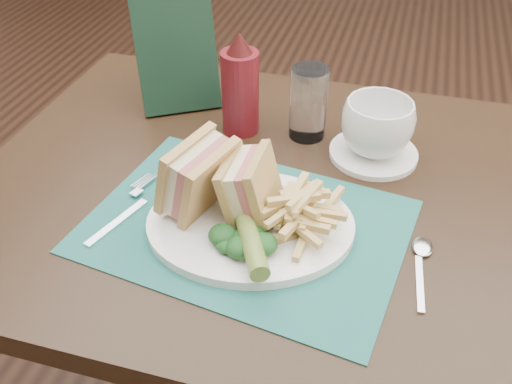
{
  "coord_description": "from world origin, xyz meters",
  "views": [
    {
      "loc": [
        0.2,
        -1.2,
        1.31
      ],
      "look_at": [
        0.03,
        -0.58,
        0.8
      ],
      "focal_mm": 40.0,
      "sensor_mm": 36.0,
      "label": 1
    }
  ],
  "objects_px": {
    "check_presenter": "(176,47)",
    "sandwich_half_b": "(235,183)",
    "coffee_cup": "(377,127)",
    "table_main": "(253,328)",
    "sandwich_half_a": "(185,171)",
    "ketchup_bottle": "(240,83)",
    "plate": "(250,225)",
    "placemat": "(246,226)",
    "saucer": "(373,153)",
    "drinking_glass": "(308,103)"
  },
  "relations": [
    {
      "from": "placemat",
      "to": "sandwich_half_b",
      "type": "distance_m",
      "value": 0.07
    },
    {
      "from": "plate",
      "to": "sandwich_half_b",
      "type": "distance_m",
      "value": 0.07
    },
    {
      "from": "saucer",
      "to": "ketchup_bottle",
      "type": "distance_m",
      "value": 0.26
    },
    {
      "from": "sandwich_half_b",
      "to": "ketchup_bottle",
      "type": "height_order",
      "value": "ketchup_bottle"
    },
    {
      "from": "placemat",
      "to": "plate",
      "type": "bearing_deg",
      "value": -31.37
    },
    {
      "from": "table_main",
      "to": "plate",
      "type": "distance_m",
      "value": 0.4
    },
    {
      "from": "check_presenter",
      "to": "sandwich_half_b",
      "type": "bearing_deg",
      "value": -86.53
    },
    {
      "from": "check_presenter",
      "to": "drinking_glass",
      "type": "bearing_deg",
      "value": -41.4
    },
    {
      "from": "plate",
      "to": "coffee_cup",
      "type": "bearing_deg",
      "value": 45.17
    },
    {
      "from": "placemat",
      "to": "check_presenter",
      "type": "distance_m",
      "value": 0.4
    },
    {
      "from": "placemat",
      "to": "coffee_cup",
      "type": "xyz_separation_m",
      "value": [
        0.16,
        0.23,
        0.06
      ]
    },
    {
      "from": "saucer",
      "to": "coffee_cup",
      "type": "distance_m",
      "value": 0.05
    },
    {
      "from": "placemat",
      "to": "ketchup_bottle",
      "type": "distance_m",
      "value": 0.28
    },
    {
      "from": "table_main",
      "to": "sandwich_half_b",
      "type": "distance_m",
      "value": 0.45
    },
    {
      "from": "plate",
      "to": "saucer",
      "type": "xyz_separation_m",
      "value": [
        0.15,
        0.24,
        -0.0
      ]
    },
    {
      "from": "saucer",
      "to": "drinking_glass",
      "type": "bearing_deg",
      "value": 164.7
    },
    {
      "from": "saucer",
      "to": "coffee_cup",
      "type": "relative_size",
      "value": 1.25
    },
    {
      "from": "sandwich_half_b",
      "to": "placemat",
      "type": "bearing_deg",
      "value": -36.03
    },
    {
      "from": "coffee_cup",
      "to": "drinking_glass",
      "type": "relative_size",
      "value": 0.92
    },
    {
      "from": "saucer",
      "to": "coffee_cup",
      "type": "xyz_separation_m",
      "value": [
        0.0,
        0.0,
        0.05
      ]
    },
    {
      "from": "coffee_cup",
      "to": "table_main",
      "type": "bearing_deg",
      "value": -145.04
    },
    {
      "from": "sandwich_half_b",
      "to": "drinking_glass",
      "type": "height_order",
      "value": "drinking_glass"
    },
    {
      "from": "table_main",
      "to": "check_presenter",
      "type": "distance_m",
      "value": 0.57
    },
    {
      "from": "placemat",
      "to": "ketchup_bottle",
      "type": "height_order",
      "value": "ketchup_bottle"
    },
    {
      "from": "table_main",
      "to": "drinking_glass",
      "type": "relative_size",
      "value": 6.92
    },
    {
      "from": "sandwich_half_b",
      "to": "drinking_glass",
      "type": "bearing_deg",
      "value": 78.11
    },
    {
      "from": "placemat",
      "to": "sandwich_half_b",
      "type": "height_order",
      "value": "sandwich_half_b"
    },
    {
      "from": "drinking_glass",
      "to": "check_presenter",
      "type": "distance_m",
      "value": 0.27
    },
    {
      "from": "placemat",
      "to": "saucer",
      "type": "relative_size",
      "value": 3.01
    },
    {
      "from": "plate",
      "to": "sandwich_half_b",
      "type": "height_order",
      "value": "sandwich_half_b"
    },
    {
      "from": "plate",
      "to": "check_presenter",
      "type": "height_order",
      "value": "check_presenter"
    },
    {
      "from": "sandwich_half_a",
      "to": "plate",
      "type": "bearing_deg",
      "value": 6.52
    },
    {
      "from": "placemat",
      "to": "sandwich_half_a",
      "type": "height_order",
      "value": "sandwich_half_a"
    },
    {
      "from": "coffee_cup",
      "to": "check_presenter",
      "type": "bearing_deg",
      "value": 168.18
    },
    {
      "from": "plate",
      "to": "check_presenter",
      "type": "bearing_deg",
      "value": 113.78
    },
    {
      "from": "plate",
      "to": "check_presenter",
      "type": "distance_m",
      "value": 0.41
    },
    {
      "from": "plate",
      "to": "drinking_glass",
      "type": "distance_m",
      "value": 0.28
    },
    {
      "from": "coffee_cup",
      "to": "drinking_glass",
      "type": "xyz_separation_m",
      "value": [
        -0.12,
        0.03,
        0.01
      ]
    },
    {
      "from": "plate",
      "to": "sandwich_half_b",
      "type": "bearing_deg",
      "value": 132.55
    },
    {
      "from": "placemat",
      "to": "check_presenter",
      "type": "xyz_separation_m",
      "value": [
        -0.23,
        0.31,
        0.12
      ]
    },
    {
      "from": "sandwich_half_a",
      "to": "ketchup_bottle",
      "type": "relative_size",
      "value": 0.61
    },
    {
      "from": "sandwich_half_b",
      "to": "check_presenter",
      "type": "distance_m",
      "value": 0.37
    },
    {
      "from": "saucer",
      "to": "drinking_glass",
      "type": "height_order",
      "value": "drinking_glass"
    },
    {
      "from": "placemat",
      "to": "sandwich_half_b",
      "type": "relative_size",
      "value": 4.61
    },
    {
      "from": "table_main",
      "to": "sandwich_half_a",
      "type": "relative_size",
      "value": 7.93
    },
    {
      "from": "sandwich_half_a",
      "to": "saucer",
      "type": "distance_m",
      "value": 0.34
    },
    {
      "from": "coffee_cup",
      "to": "check_presenter",
      "type": "distance_m",
      "value": 0.4
    },
    {
      "from": "sandwich_half_b",
      "to": "saucer",
      "type": "height_order",
      "value": "sandwich_half_b"
    },
    {
      "from": "sandwich_half_a",
      "to": "sandwich_half_b",
      "type": "relative_size",
      "value": 1.16
    },
    {
      "from": "table_main",
      "to": "placemat",
      "type": "distance_m",
      "value": 0.39
    }
  ]
}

